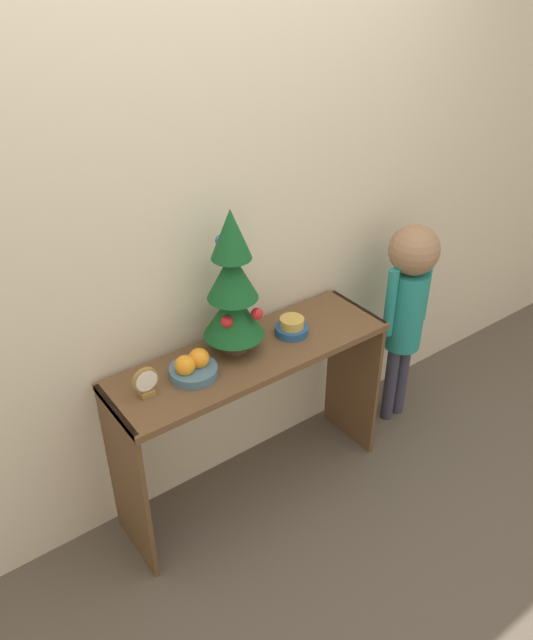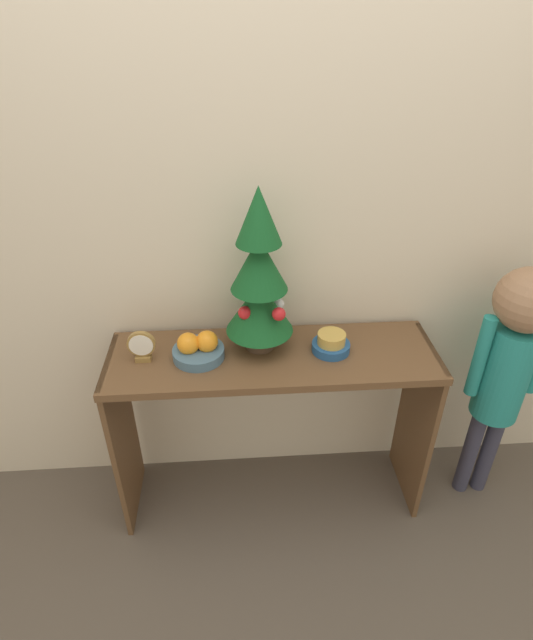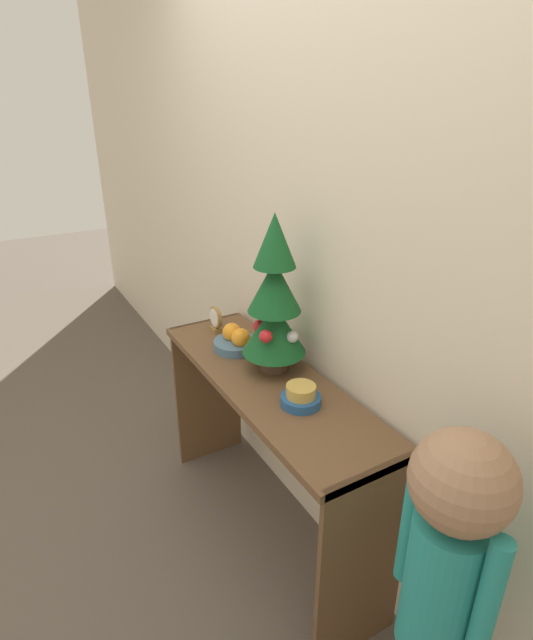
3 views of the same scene
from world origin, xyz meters
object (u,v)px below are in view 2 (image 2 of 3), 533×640
at_px(child_figure, 511,354).
at_px(desk_clock, 142,346).
at_px(mini_tree, 259,278).
at_px(fruit_bowl, 198,348).
at_px(singing_bowl, 331,344).

bearing_deg(child_figure, desk_clock, 178.81).
relative_size(mini_tree, desk_clock, 5.14).
xyz_separation_m(fruit_bowl, singing_bowl, (0.49, 0.00, -0.01)).
relative_size(fruit_bowl, desk_clock, 1.57).
bearing_deg(child_figure, mini_tree, 175.07).
relative_size(mini_tree, singing_bowl, 4.37).
height_order(fruit_bowl, singing_bowl, fruit_bowl).
xyz_separation_m(fruit_bowl, desk_clock, (-0.20, -0.00, 0.02)).
bearing_deg(singing_bowl, mini_tree, 169.88).
relative_size(mini_tree, child_figure, 0.56).
xyz_separation_m(desk_clock, child_figure, (1.39, -0.03, -0.09)).
distance_m(fruit_bowl, singing_bowl, 0.49).
distance_m(singing_bowl, desk_clock, 0.69).
bearing_deg(desk_clock, mini_tree, 7.14).
bearing_deg(singing_bowl, fruit_bowl, -179.45).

